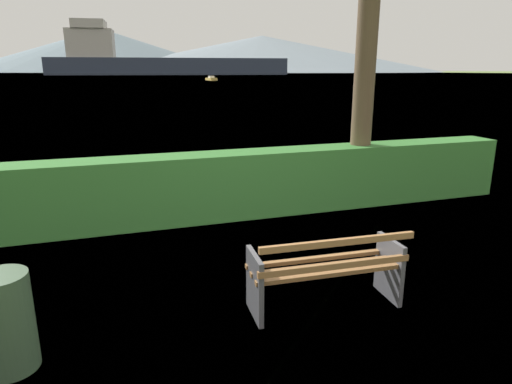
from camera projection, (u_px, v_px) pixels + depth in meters
The scene contains 8 objects.
ground_plane at pixel (323, 305), 4.73m from camera, with size 1400.00×1400.00×0.00m, color olive.
water_surface at pixel (107, 74), 285.87m from camera, with size 620.00×620.00×0.00m, color #6B8EA3.
park_bench at pixel (327, 271), 4.57m from camera, with size 1.63×0.66×0.87m.
hedge_row at pixel (239, 184), 7.51m from camera, with size 10.33×0.65×1.10m, color #387A33.
trash_bin at pixel (6, 323), 3.62m from camera, with size 0.44×0.44×0.85m, color #385138.
cargo_ship_large at pixel (152, 60), 221.14m from camera, with size 118.53×29.91×25.33m.
tender_far at pixel (211, 79), 104.98m from camera, with size 1.81×5.28×1.08m.
distant_hills at pixel (127, 51), 520.17m from camera, with size 805.81×434.24×57.11m.
Camera 1 is at (-2.01, -3.80, 2.42)m, focal length 31.07 mm.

